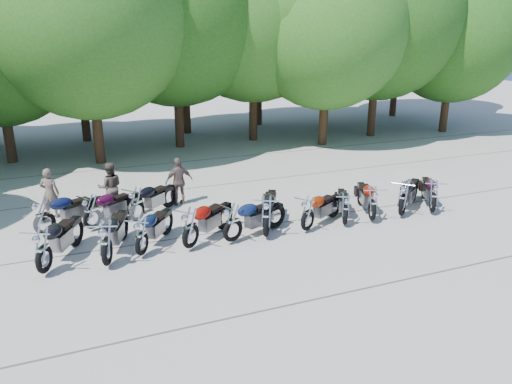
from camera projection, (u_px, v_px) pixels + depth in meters
name	position (u px, v px, depth m)	size (l,w,h in m)	color
ground	(276.00, 245.00, 13.83)	(90.00, 90.00, 0.00)	gray
tree_3	(86.00, 14.00, 20.49)	(8.70, 8.70, 10.67)	#3A2614
tree_4	(174.00, 9.00, 23.50)	(9.13, 9.13, 11.20)	#3A2614
tree_5	(253.00, 12.00, 25.09)	(9.04, 9.04, 11.10)	#3A2614
tree_6	(327.00, 27.00, 24.28)	(8.00, 8.00, 9.82)	#3A2614
tree_7	(379.00, 16.00, 26.26)	(8.79, 8.79, 10.79)	#3A2614
tree_8	(454.00, 34.00, 27.70)	(7.53, 7.53, 9.25)	#3A2614
tree_11	(76.00, 34.00, 25.25)	(7.56, 7.56, 9.28)	#3A2614
tree_12	(183.00, 29.00, 27.21)	(7.88, 7.88, 9.67)	#3A2614
tree_13	(259.00, 24.00, 29.76)	(8.31, 8.31, 10.20)	#3A2614
tree_14	(328.00, 28.00, 30.04)	(8.02, 8.02, 9.84)	#3A2614
tree_15	(401.00, 9.00, 32.62)	(9.67, 9.67, 11.86)	#3A2614
motorcycle_0	(43.00, 249.00, 11.94)	(0.74, 2.44, 1.38)	black
motorcycle_1	(106.00, 242.00, 12.33)	(0.75, 2.47, 1.40)	black
motorcycle_2	(141.00, 235.00, 12.93)	(0.67, 2.21, 1.25)	black
motorcycle_3	(190.00, 227.00, 13.33)	(0.73, 2.40, 1.36)	#7C0A04
motorcycle_4	(233.00, 221.00, 13.74)	(0.71, 2.33, 1.32)	#0D193C
motorcycle_5	(266.00, 215.00, 14.08)	(0.76, 2.51, 1.42)	black
motorcycle_6	(308.00, 212.00, 14.54)	(0.67, 2.19, 1.24)	maroon
motorcycle_7	(345.00, 208.00, 15.00)	(0.63, 2.07, 1.17)	black
motorcycle_8	(373.00, 202.00, 15.31)	(0.69, 2.28, 1.29)	maroon
motorcycle_9	(403.00, 197.00, 15.69)	(0.73, 2.40, 1.36)	black
motorcycle_10	(433.00, 195.00, 15.98)	(0.68, 2.25, 1.27)	#30061F
motorcycle_11	(43.00, 215.00, 14.25)	(0.71, 2.32, 1.31)	#0B1234
motorcycle_12	(92.00, 211.00, 14.66)	(0.67, 2.20, 1.24)	#330722
motorcycle_13	(136.00, 203.00, 15.23)	(0.69, 2.27, 1.28)	black
rider_0	(50.00, 193.00, 15.65)	(0.59, 0.39, 1.62)	brown
rider_1	(110.00, 187.00, 16.18)	(0.80, 0.62, 1.65)	#504339
rider_2	(179.00, 181.00, 16.83)	(0.96, 0.40, 1.64)	brown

